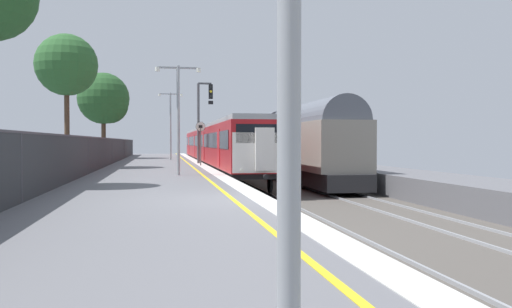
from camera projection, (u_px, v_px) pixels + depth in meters
ground at (344, 220)px, 14.07m from camera, size 17.40×110.00×1.21m
commuter_train_at_platform at (216, 145)px, 41.52m from camera, size 2.83×39.86×3.81m
freight_train_adjacent_track at (283, 141)px, 36.47m from camera, size 2.60×27.03×4.59m
signal_gantry at (202, 113)px, 36.30m from camera, size 1.10×0.24×5.54m
speed_limit_sign at (201, 138)px, 32.90m from camera, size 0.59×0.08×2.73m
platform_lamp_mid at (178, 109)px, 23.40m from camera, size 2.00×0.20×4.84m
platform_lamp_far at (171, 120)px, 43.77m from camera, size 2.00×0.20×5.54m
platform_back_fence at (21, 165)px, 12.62m from camera, size 0.07×99.00×1.73m
background_tree_left at (105, 100)px, 47.24m from camera, size 4.58×4.58×7.67m
background_tree_centre at (67, 67)px, 29.78m from camera, size 3.46×3.46×7.54m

